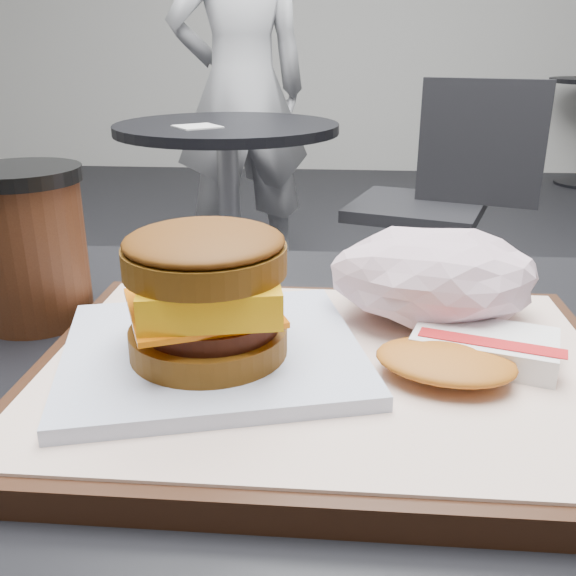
# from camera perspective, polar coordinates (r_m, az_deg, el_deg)

# --- Properties ---
(serving_tray) EXTENTS (0.38, 0.28, 0.02)m
(serving_tray) POSITION_cam_1_polar(r_m,az_deg,el_deg) (0.43, 3.28, -7.68)
(serving_tray) COLOR black
(serving_tray) RESTS_ON customer_table
(breakfast_sandwich) EXTENTS (0.23, 0.21, 0.09)m
(breakfast_sandwich) POSITION_cam_1_polar(r_m,az_deg,el_deg) (0.41, -7.05, -1.73)
(breakfast_sandwich) COLOR white
(breakfast_sandwich) RESTS_ON serving_tray
(hash_brown) EXTENTS (0.13, 0.11, 0.02)m
(hash_brown) POSITION_cam_1_polar(r_m,az_deg,el_deg) (0.43, 15.66, -5.54)
(hash_brown) COLOR white
(hash_brown) RESTS_ON serving_tray
(crumpled_wrapper) EXTENTS (0.15, 0.12, 0.07)m
(crumpled_wrapper) POSITION_cam_1_polar(r_m,az_deg,el_deg) (0.49, 12.87, 1.03)
(crumpled_wrapper) COLOR white
(crumpled_wrapper) RESTS_ON serving_tray
(coffee_cup) EXTENTS (0.09, 0.09, 0.13)m
(coffee_cup) POSITION_cam_1_polar(r_m,az_deg,el_deg) (0.55, -22.07, 3.98)
(coffee_cup) COLOR #3E1D0F
(coffee_cup) RESTS_ON customer_table
(neighbor_table) EXTENTS (0.70, 0.70, 0.75)m
(neighbor_table) POSITION_cam_1_polar(r_m,az_deg,el_deg) (2.10, -5.29, 8.97)
(neighbor_table) COLOR black
(neighbor_table) RESTS_ON ground
(napkin) EXTENTS (0.17, 0.17, 0.00)m
(napkin) POSITION_cam_1_polar(r_m,az_deg,el_deg) (1.98, -8.07, 14.02)
(napkin) COLOR silver
(napkin) RESTS_ON neighbor_table
(neighbor_chair) EXTENTS (0.65, 0.53, 0.88)m
(neighbor_chair) POSITION_cam_1_polar(r_m,az_deg,el_deg) (2.23, 13.24, 8.13)
(neighbor_chair) COLOR #B0B1B6
(neighbor_chair) RESTS_ON ground
(patron) EXTENTS (0.69, 0.59, 1.61)m
(patron) POSITION_cam_1_polar(r_m,az_deg,el_deg) (2.76, -4.16, 17.19)
(patron) COLOR silver
(patron) RESTS_ON ground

